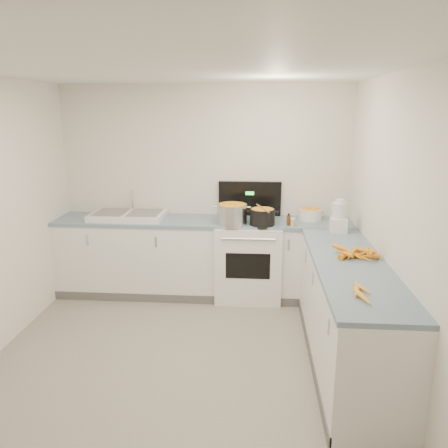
# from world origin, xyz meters

# --- Properties ---
(floor) EXTENTS (3.50, 4.00, 0.00)m
(floor) POSITION_xyz_m (0.00, 0.00, 0.00)
(floor) COLOR gray
(floor) RESTS_ON ground
(ceiling) EXTENTS (3.50, 4.00, 0.00)m
(ceiling) POSITION_xyz_m (0.00, 0.00, 2.50)
(ceiling) COLOR silver
(ceiling) RESTS_ON ground
(wall_back) EXTENTS (3.50, 0.00, 2.50)m
(wall_back) POSITION_xyz_m (0.00, 2.00, 1.25)
(wall_back) COLOR silver
(wall_back) RESTS_ON ground
(wall_front) EXTENTS (3.50, 0.00, 2.50)m
(wall_front) POSITION_xyz_m (0.00, -2.00, 1.25)
(wall_front) COLOR silver
(wall_front) RESTS_ON ground
(wall_right) EXTENTS (0.00, 4.00, 2.50)m
(wall_right) POSITION_xyz_m (1.75, 0.00, 1.25)
(wall_right) COLOR silver
(wall_right) RESTS_ON ground
(counter_back) EXTENTS (3.50, 0.62, 0.94)m
(counter_back) POSITION_xyz_m (0.00, 1.70, 0.47)
(counter_back) COLOR white
(counter_back) RESTS_ON ground
(counter_right) EXTENTS (0.62, 2.20, 0.94)m
(counter_right) POSITION_xyz_m (1.45, 0.30, 0.47)
(counter_right) COLOR white
(counter_right) RESTS_ON ground
(stove) EXTENTS (0.76, 0.65, 1.36)m
(stove) POSITION_xyz_m (0.55, 1.69, 0.47)
(stove) COLOR white
(stove) RESTS_ON ground
(sink) EXTENTS (0.86, 0.52, 0.31)m
(sink) POSITION_xyz_m (-0.90, 1.70, 0.98)
(sink) COLOR white
(sink) RESTS_ON counter_back
(steel_pot) EXTENTS (0.41, 0.41, 0.25)m
(steel_pot) POSITION_xyz_m (0.36, 1.53, 1.04)
(steel_pot) COLOR silver
(steel_pot) RESTS_ON stove
(black_pot) EXTENTS (0.33, 0.33, 0.20)m
(black_pot) POSITION_xyz_m (0.70, 1.52, 1.02)
(black_pot) COLOR black
(black_pot) RESTS_ON stove
(wooden_spoon) EXTENTS (0.15, 0.41, 0.02)m
(wooden_spoon) POSITION_xyz_m (0.70, 1.52, 1.13)
(wooden_spoon) COLOR #AD7A47
(wooden_spoon) RESTS_ON black_pot
(mixing_bowl) EXTENTS (0.32, 0.32, 0.13)m
(mixing_bowl) POSITION_xyz_m (1.27, 1.81, 1.00)
(mixing_bowl) COLOR white
(mixing_bowl) RESTS_ON counter_back
(extract_bottle) EXTENTS (0.05, 0.05, 0.11)m
(extract_bottle) POSITION_xyz_m (1.00, 1.52, 1.00)
(extract_bottle) COLOR #593319
(extract_bottle) RESTS_ON counter_back
(spice_jar) EXTENTS (0.05, 0.05, 0.08)m
(spice_jar) POSITION_xyz_m (1.04, 1.47, 0.98)
(spice_jar) COLOR #E5B266
(spice_jar) RESTS_ON counter_back
(food_processor) EXTENTS (0.19, 0.22, 0.35)m
(food_processor) POSITION_xyz_m (1.51, 1.30, 1.09)
(food_processor) COLOR white
(food_processor) RESTS_ON counter_right
(carrot_pile) EXTENTS (0.40, 0.40, 0.08)m
(carrot_pile) POSITION_xyz_m (1.51, 0.47, 0.97)
(carrot_pile) COLOR orange
(carrot_pile) RESTS_ON counter_right
(peeled_carrots) EXTENTS (0.16, 0.36, 0.04)m
(peeled_carrots) POSITION_xyz_m (1.38, -0.40, 0.96)
(peeled_carrots) COLOR #FFA326
(peeled_carrots) RESTS_ON counter_right
(peelings) EXTENTS (0.21, 0.27, 0.01)m
(peelings) POSITION_xyz_m (-1.11, 1.71, 1.02)
(peelings) COLOR tan
(peelings) RESTS_ON sink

